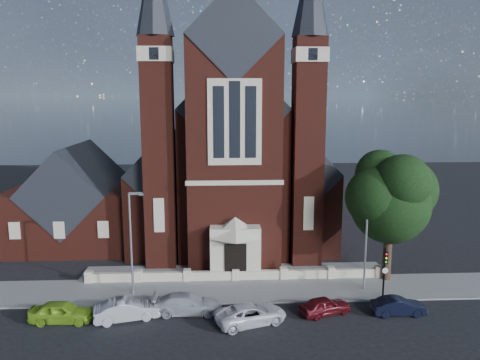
% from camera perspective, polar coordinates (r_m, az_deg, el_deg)
% --- Properties ---
extents(ground, '(120.00, 120.00, 0.00)m').
position_cam_1_polar(ground, '(47.66, -0.93, -8.29)').
color(ground, black).
rests_on(ground, ground).
extents(pavement_strip, '(60.00, 5.00, 0.12)m').
position_cam_1_polar(pavement_strip, '(37.85, -0.42, -13.32)').
color(pavement_strip, slate).
rests_on(pavement_strip, ground).
extents(forecourt_paving, '(26.00, 3.00, 0.14)m').
position_cam_1_polar(forecourt_paving, '(41.55, -0.65, -11.12)').
color(forecourt_paving, slate).
rests_on(forecourt_paving, ground).
extents(forecourt_wall, '(24.00, 0.40, 0.90)m').
position_cam_1_polar(forecourt_wall, '(39.69, -0.54, -12.17)').
color(forecourt_wall, beige).
rests_on(forecourt_wall, ground).
extents(church, '(20.01, 34.90, 29.20)m').
position_cam_1_polar(church, '(53.59, -1.23, 2.77)').
color(church, '#531F16').
rests_on(church, ground).
extents(parish_hall, '(12.00, 12.20, 10.24)m').
position_cam_1_polar(parish_hall, '(51.56, -19.15, -2.81)').
color(parish_hall, '#531F16').
rests_on(parish_hall, ground).
extents(street_tree, '(6.40, 6.60, 10.70)m').
position_cam_1_polar(street_tree, '(39.37, 18.15, -2.26)').
color(street_tree, black).
rests_on(street_tree, ground).
extents(street_lamp_left, '(1.16, 0.22, 8.09)m').
position_cam_1_polar(street_lamp_left, '(36.35, -13.05, -6.87)').
color(street_lamp_left, gray).
rests_on(street_lamp_left, ground).
extents(street_lamp_right, '(1.16, 0.22, 8.09)m').
position_cam_1_polar(street_lamp_right, '(37.55, 15.28, -6.42)').
color(street_lamp_right, gray).
rests_on(street_lamp_right, ground).
extents(traffic_signal, '(0.28, 0.42, 4.00)m').
position_cam_1_polar(traffic_signal, '(37.06, 17.24, -10.02)').
color(traffic_signal, black).
rests_on(traffic_signal, ground).
extents(car_lime_van, '(4.25, 1.79, 1.44)m').
position_cam_1_polar(car_lime_van, '(34.98, -20.93, -14.79)').
color(car_lime_van, '#84B925').
rests_on(car_lime_van, ground).
extents(car_silver_a, '(4.64, 2.66, 1.45)m').
position_cam_1_polar(car_silver_a, '(33.99, -13.68, -15.13)').
color(car_silver_a, '#A9ACB1').
rests_on(car_silver_a, ground).
extents(car_silver_b, '(4.85, 2.04, 1.40)m').
position_cam_1_polar(car_silver_b, '(34.21, -6.44, -14.76)').
color(car_silver_b, '#B6B7BE').
rests_on(car_silver_b, ground).
extents(car_white_suv, '(5.33, 3.73, 1.35)m').
position_cam_1_polar(car_white_suv, '(32.68, 1.33, -16.00)').
color(car_white_suv, white).
rests_on(car_white_suv, ground).
extents(car_dark_red, '(3.99, 2.64, 1.26)m').
position_cam_1_polar(car_dark_red, '(34.40, 10.30, -14.85)').
color(car_dark_red, '#560E14').
rests_on(car_dark_red, ground).
extents(car_navy, '(3.74, 1.32, 1.23)m').
position_cam_1_polar(car_navy, '(35.62, 18.77, -14.37)').
color(car_navy, black).
rests_on(car_navy, ground).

